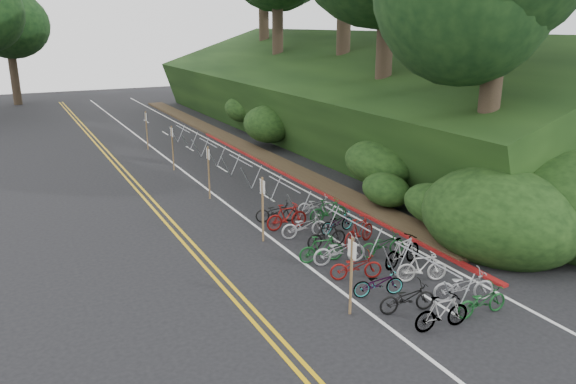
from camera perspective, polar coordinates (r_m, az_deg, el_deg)
name	(u,v)px	position (r m, az deg, el deg)	size (l,w,h in m)	color
ground	(315,300)	(17.02, 2.74, -10.91)	(120.00, 120.00, 0.00)	black
road_markings	(217,204)	(25.78, -7.20, -1.19)	(7.47, 80.00, 0.01)	gold
red_curb	(296,179)	(29.40, 0.81, 1.30)	(0.25, 28.00, 0.10)	maroon
embankment	(342,105)	(38.45, 5.55, 8.74)	(14.30, 48.14, 9.11)	black
bike_rack_front	(426,268)	(17.48, 13.81, -7.51)	(1.14, 3.00, 1.16)	#989CA4
bike_racks_rest	(241,166)	(28.97, -4.85, 2.65)	(1.14, 23.00, 1.17)	#989CA4
signpost_near	(351,271)	(15.78, 6.45, -7.95)	(0.08, 0.40, 2.31)	brown
signposts_rest	(189,156)	(28.97, -10.03, 3.63)	(0.08, 18.40, 2.50)	brown
bike_front	(321,249)	(19.35, 3.40, -5.79)	(1.61, 0.45, 0.97)	#144C1E
bike_valet	(361,247)	(19.66, 7.41, -5.55)	(3.19, 11.47, 1.08)	slate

